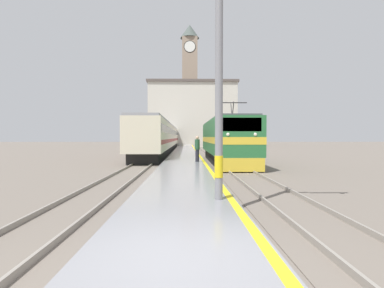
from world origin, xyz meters
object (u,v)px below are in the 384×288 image
Objects in this scene: passenger_train at (164,137)px; person_on_platform at (197,148)px; catenary_mast at (224,61)px; locomotive_train at (226,141)px; clock_tower at (190,82)px.

person_on_platform is at bearing -80.42° from passenger_train.
catenary_mast is at bearing -83.28° from passenger_train.
passenger_train is 36.75m from catenary_mast.
locomotive_train reaches higher than person_on_platform.
passenger_train is at bearing 99.58° from person_on_platform.
catenary_mast reaches higher than locomotive_train.
catenary_mast is at bearing -97.67° from locomotive_train.
person_on_platform is at bearing -90.14° from clock_tower.
passenger_train is 24.25m from person_on_platform.
clock_tower reaches higher than catenary_mast.
locomotive_train is 4.50m from person_on_platform.
locomotive_train is 8.13× the size of person_on_platform.
locomotive_train reaches higher than passenger_train.
catenary_mast is 12.86m from person_on_platform.
passenger_train is at bearing 107.84° from locomotive_train.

